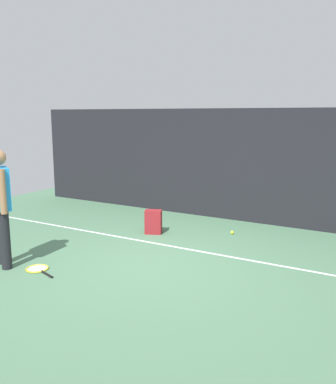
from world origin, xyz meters
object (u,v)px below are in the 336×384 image
(tennis_racket, at_px, (38,269))
(backpack, at_px, (154,222))
(tennis_ball_near_player, at_px, (232,233))
(tennis_player, at_px, (1,201))

(tennis_racket, height_order, backpack, backpack)
(backpack, relative_size, tennis_ball_near_player, 6.67)
(tennis_player, relative_size, tennis_racket, 2.67)
(tennis_ball_near_player, bearing_deg, tennis_racket, -119.43)
(tennis_player, xyz_separation_m, tennis_ball_near_player, (2.26, 3.19, -0.93))
(tennis_player, distance_m, tennis_ball_near_player, 4.02)
(tennis_racket, height_order, tennis_ball_near_player, tennis_ball_near_player)
(tennis_player, height_order, backpack, tennis_player)
(tennis_racket, relative_size, tennis_ball_near_player, 9.66)
(backpack, xyz_separation_m, tennis_ball_near_player, (1.30, 0.66, -0.18))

